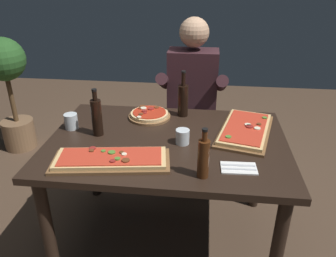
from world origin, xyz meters
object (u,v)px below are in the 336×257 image
Objects in this scene: seated_diner at (192,96)px; diner_chair at (192,119)px; tumbler_near_camera at (183,137)px; pizza_round_far at (149,115)px; vinegar_bottle_green at (183,99)px; potted_plant_corner at (8,84)px; pizza_rectangular_left at (245,130)px; dining_table at (167,154)px; pizza_rectangular_front at (111,160)px; oil_bottle_amber at (97,117)px; wine_bottle_dark at (203,158)px; tumbler_far_side at (71,122)px.

diner_chair is at bearing 90.00° from seated_diner.
pizza_round_far is at bearing 126.61° from tumbler_near_camera.
potted_plant_corner is (-1.68, 0.70, -0.19)m from vinegar_bottle_green.
pizza_rectangular_left is 1.90× the size of vinegar_bottle_green.
tumbler_near_camera is (0.09, -0.03, 0.13)m from dining_table.
pizza_rectangular_left is 2.27m from potted_plant_corner.
potted_plant_corner reaches higher than vinegar_bottle_green.
oil_bottle_amber is at bearing 117.88° from pizza_rectangular_front.
vinegar_bottle_green is (-0.15, 0.72, 0.01)m from wine_bottle_dark.
potted_plant_corner reaches higher than oil_bottle_amber.
pizza_rectangular_left is 0.54× the size of potted_plant_corner.
pizza_round_far is 0.40m from oil_bottle_amber.
tumbler_near_camera reaches higher than pizza_rectangular_front.
diner_chair is 1.74m from potted_plant_corner.
seated_diner is (0.11, 0.74, 0.10)m from dining_table.
pizza_round_far is at bearing -27.53° from potted_plant_corner.
seated_diner reaches higher than pizza_rectangular_front.
pizza_rectangular_front is at bearing -44.91° from potted_plant_corner.
diner_chair is (0.37, 1.14, -0.27)m from pizza_rectangular_front.
diner_chair is at bearing 57.56° from oil_bottle_amber.
potted_plant_corner reaches higher than tumbler_far_side.
dining_table is 4.98× the size of pizza_round_far.
potted_plant_corner reaches higher than diner_chair.
tumbler_far_side is (-1.08, -0.07, 0.02)m from pizza_rectangular_left.
pizza_round_far is 0.67m from diner_chair.
seated_diner is 1.22× the size of potted_plant_corner.
dining_table is 0.75m from seated_diner.
tumbler_far_side is (-0.46, -0.22, 0.02)m from pizza_round_far.
pizza_round_far is at bearing 25.67° from tumbler_far_side.
wine_bottle_dark is (-0.25, -0.50, 0.09)m from pizza_rectangular_left.
pizza_rectangular_front is 2.03× the size of vinegar_bottle_green.
tumbler_near_camera is (0.25, -0.33, 0.02)m from pizza_round_far.
pizza_rectangular_left is (0.46, 0.15, 0.12)m from dining_table.
dining_table is 14.45× the size of tumbler_far_side.
pizza_round_far is (-0.62, 0.15, 0.00)m from pizza_rectangular_left.
wine_bottle_dark is at bearing -30.47° from oil_bottle_amber.
seated_diner is (-0.36, 0.59, -0.02)m from pizza_rectangular_left.
pizza_rectangular_left is 0.68× the size of diner_chair.
vinegar_bottle_green reaches higher than dining_table.
vinegar_bottle_green is 0.39m from seated_diner.
diner_chair is (0.11, 0.86, -0.16)m from dining_table.
tumbler_near_camera is at bearing -91.15° from seated_diner.
oil_bottle_amber reaches higher than pizza_rectangular_front.
pizza_rectangular_front and pizza_round_far have the same top height.
wine_bottle_dark is at bearing -58.57° from dining_table.
pizza_round_far is (0.10, 0.59, 0.00)m from pizza_rectangular_front.
oil_bottle_amber is at bearing -122.44° from diner_chair.
wine_bottle_dark reaches higher than tumbler_near_camera.
pizza_rectangular_left is at bearing 25.87° from tumbler_near_camera.
tumbler_far_side is (-0.83, 0.44, -0.06)m from wine_bottle_dark.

